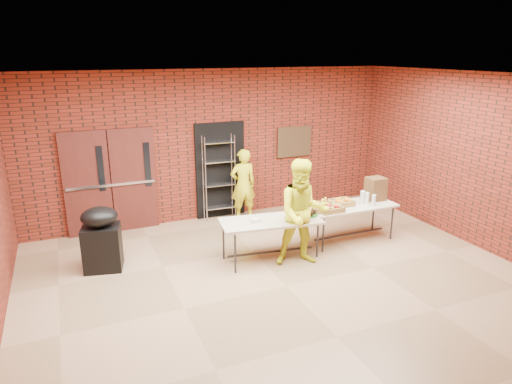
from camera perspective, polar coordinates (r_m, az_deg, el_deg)
room at (r=6.72m, az=4.14°, el=0.36°), size 8.08×7.08×3.28m
double_doors at (r=9.51m, az=-17.66°, el=1.23°), size 1.78×0.12×2.10m
dark_doorway at (r=9.98m, az=-4.49°, el=2.72°), size 1.10×0.06×2.10m
bronze_plaque at (r=10.56m, az=4.80°, el=6.30°), size 0.85×0.04×0.70m
wire_rack at (r=9.86m, az=-4.63°, el=1.80°), size 0.69×0.26×1.85m
table_left at (r=7.99m, az=1.87°, el=-3.93°), size 1.84×0.96×0.72m
table_right at (r=8.94m, az=11.77°, el=-1.98°), size 1.75×0.73×0.72m
basket_bananas at (r=8.51m, az=8.14°, el=-1.93°), size 0.44×0.34×0.14m
basket_oranges at (r=8.86m, az=10.59°, el=-1.29°), size 0.43×0.34×0.13m
basket_apples at (r=8.48m, az=9.34°, el=-2.06°), size 0.42×0.33×0.13m
muffin_tray at (r=8.26m, az=6.21°, el=-2.48°), size 0.45×0.45×0.11m
napkin_box at (r=7.87m, az=-0.00°, el=-3.54°), size 0.19×0.13×0.06m
coffee_dispenser at (r=9.29m, az=14.71°, el=0.39°), size 0.34×0.31×0.45m
cup_stack_front at (r=9.01m, az=13.70°, el=-0.78°), size 0.08×0.08×0.23m
cup_stack_mid at (r=8.92m, az=14.49°, el=-1.05°), size 0.08×0.08×0.23m
cup_stack_back at (r=8.99m, az=13.17°, el=-0.68°), size 0.09×0.09×0.26m
covered_grill at (r=8.06m, az=-18.75°, el=-5.53°), size 0.70×0.62×1.10m
volunteer_woman at (r=9.86m, az=-1.62°, el=0.95°), size 0.58×0.39×1.56m
volunteer_man at (r=7.76m, az=5.88°, el=-2.59°), size 1.06×0.92×1.85m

